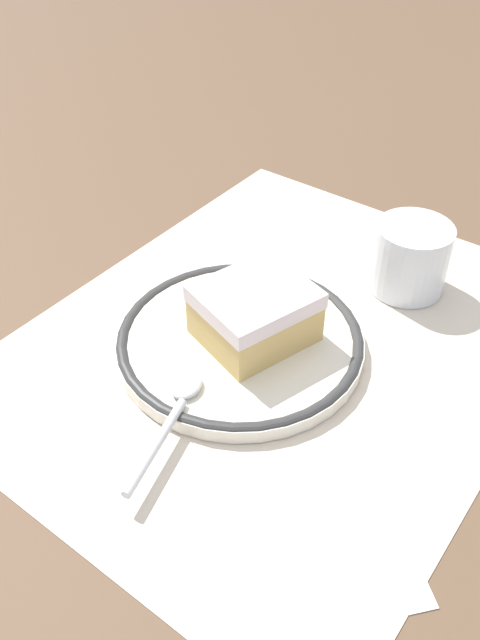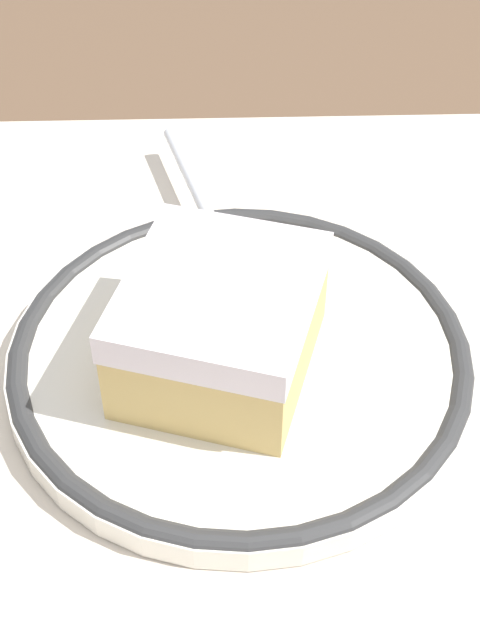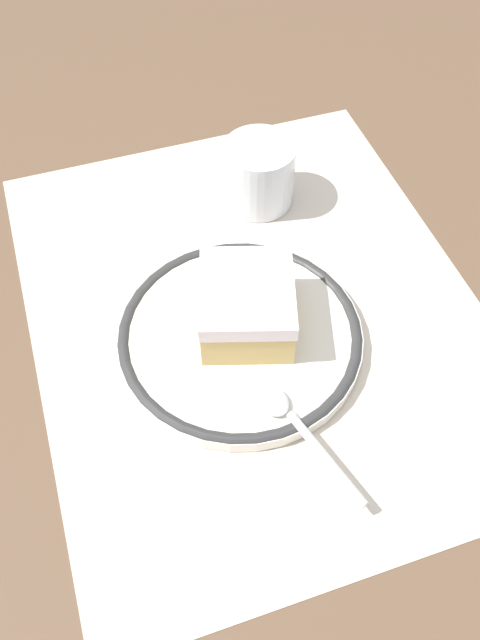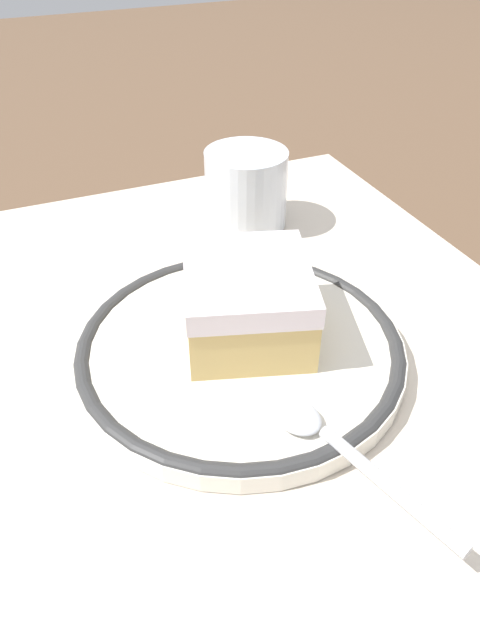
{
  "view_description": "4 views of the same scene",
  "coord_description": "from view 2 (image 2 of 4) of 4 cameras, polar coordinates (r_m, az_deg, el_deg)",
  "views": [
    {
      "loc": [
        -0.39,
        -0.25,
        0.42
      ],
      "look_at": [
        -0.03,
        0.03,
        0.03
      ],
      "focal_mm": 37.68,
      "sensor_mm": 36.0,
      "label": 1
    },
    {
      "loc": [
        0.28,
        0.02,
        0.33
      ],
      "look_at": [
        -0.03,
        0.03,
        0.03
      ],
      "focal_mm": 51.41,
      "sensor_mm": 36.0,
      "label": 2
    },
    {
      "loc": [
        -0.37,
        0.14,
        0.51
      ],
      "look_at": [
        -0.03,
        0.03,
        0.03
      ],
      "focal_mm": 37.49,
      "sensor_mm": 36.0,
      "label": 3
    },
    {
      "loc": [
        -0.31,
        0.14,
        0.28
      ],
      "look_at": [
        -0.03,
        0.03,
        0.03
      ],
      "focal_mm": 32.83,
      "sensor_mm": 36.0,
      "label": 4
    }
  ],
  "objects": [
    {
      "name": "spoon",
      "position": [
        0.52,
        -1.59,
        6.87
      ],
      "size": [
        0.13,
        0.05,
        0.01
      ],
      "color": "silver",
      "rests_on": "plate"
    },
    {
      "name": "ground_plane",
      "position": [
        0.43,
        -3.28,
        -6.16
      ],
      "size": [
        2.4,
        2.4,
        0.0
      ],
      "primitive_type": "plane",
      "color": "brown"
    },
    {
      "name": "placemat",
      "position": [
        0.43,
        -3.29,
        -6.09
      ],
      "size": [
        0.53,
        0.42,
        0.0
      ],
      "primitive_type": "cube",
      "color": "beige",
      "rests_on": "ground_plane"
    },
    {
      "name": "cake_slice",
      "position": [
        0.42,
        -1.26,
        -0.27
      ],
      "size": [
        0.12,
        0.11,
        0.05
      ],
      "color": "#DBB76B",
      "rests_on": "plate"
    },
    {
      "name": "plate",
      "position": [
        0.45,
        -0.0,
        -2.29
      ],
      "size": [
        0.23,
        0.23,
        0.02
      ],
      "color": "silver",
      "rests_on": "placemat"
    }
  ]
}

